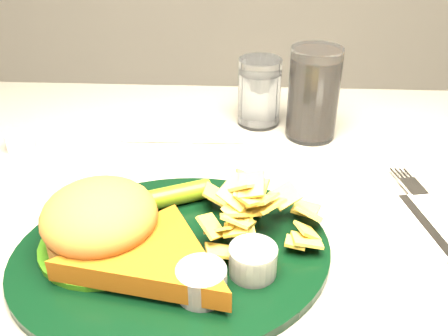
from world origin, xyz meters
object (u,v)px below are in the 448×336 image
Objects in this scene: dinner_plate at (171,228)px; water_glass at (259,92)px; cola_glass at (313,94)px; fork_napkin at (426,223)px.

dinner_plate is 0.35m from water_glass.
water_glass is (0.09, 0.34, 0.02)m from dinner_plate.
cola_glass reaches higher than water_glass.
cola_glass is (0.17, 0.30, 0.03)m from dinner_plate.
cola_glass is (0.08, -0.04, 0.02)m from water_glass.
cola_glass is 0.26m from fork_napkin.
cola_glass reaches higher than fork_napkin.
water_glass is 0.09m from cola_glass.
water_glass reaches higher than fork_napkin.
water_glass is at bearing 59.71° from dinner_plate.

